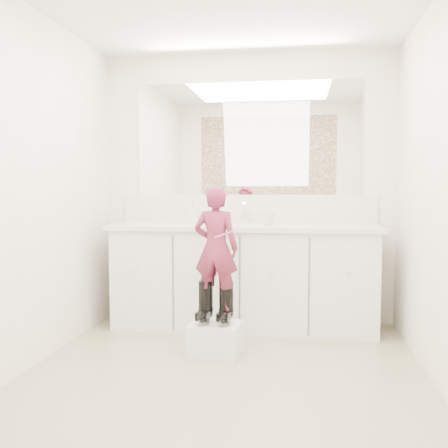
# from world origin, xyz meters

# --- Properties ---
(floor) EXTENTS (3.00, 3.00, 0.00)m
(floor) POSITION_xyz_m (0.00, 0.00, 0.00)
(floor) COLOR #867758
(floor) RESTS_ON ground
(wall_back) EXTENTS (2.60, 0.00, 2.60)m
(wall_back) POSITION_xyz_m (0.00, 1.50, 1.20)
(wall_back) COLOR beige
(wall_back) RESTS_ON floor
(wall_front) EXTENTS (2.60, 0.00, 2.60)m
(wall_front) POSITION_xyz_m (0.00, -1.50, 1.20)
(wall_front) COLOR beige
(wall_front) RESTS_ON floor
(wall_left) EXTENTS (0.00, 3.00, 3.00)m
(wall_left) POSITION_xyz_m (-1.30, 0.00, 1.20)
(wall_left) COLOR beige
(wall_left) RESTS_ON floor
(wall_right) EXTENTS (0.00, 3.00, 3.00)m
(wall_right) POSITION_xyz_m (1.30, 0.00, 1.20)
(wall_right) COLOR beige
(wall_right) RESTS_ON floor
(vanity_cabinet) EXTENTS (2.20, 0.55, 0.85)m
(vanity_cabinet) POSITION_xyz_m (0.00, 1.23, 0.42)
(vanity_cabinet) COLOR silver
(vanity_cabinet) RESTS_ON floor
(countertop) EXTENTS (2.28, 0.58, 0.04)m
(countertop) POSITION_xyz_m (0.00, 1.21, 0.87)
(countertop) COLOR beige
(countertop) RESTS_ON vanity_cabinet
(backsplash) EXTENTS (2.28, 0.03, 0.25)m
(backsplash) POSITION_xyz_m (0.00, 1.49, 1.02)
(backsplash) COLOR beige
(backsplash) RESTS_ON countertop
(mirror) EXTENTS (2.00, 0.02, 1.00)m
(mirror) POSITION_xyz_m (0.00, 1.49, 1.64)
(mirror) COLOR white
(mirror) RESTS_ON wall_back
(dot_panel) EXTENTS (2.00, 0.01, 1.20)m
(dot_panel) POSITION_xyz_m (0.00, -1.49, 1.65)
(dot_panel) COLOR #472819
(dot_panel) RESTS_ON wall_front
(faucet) EXTENTS (0.08, 0.08, 0.10)m
(faucet) POSITION_xyz_m (0.00, 1.38, 0.94)
(faucet) COLOR silver
(faucet) RESTS_ON countertop
(cup) EXTENTS (0.12, 0.12, 0.10)m
(cup) POSITION_xyz_m (0.21, 1.18, 0.94)
(cup) COLOR beige
(cup) RESTS_ON countertop
(soap_bottle) EXTENTS (0.09, 0.09, 0.20)m
(soap_bottle) POSITION_xyz_m (-0.45, 1.27, 0.99)
(soap_bottle) COLOR beige
(soap_bottle) RESTS_ON countertop
(step_stool) EXTENTS (0.39, 0.34, 0.23)m
(step_stool) POSITION_xyz_m (-0.12, 0.49, 0.12)
(step_stool) COLOR silver
(step_stool) RESTS_ON floor
(boot_left) EXTENTS (0.13, 0.21, 0.30)m
(boot_left) POSITION_xyz_m (-0.20, 0.51, 0.38)
(boot_left) COLOR black
(boot_left) RESTS_ON step_stool
(boot_right) EXTENTS (0.13, 0.21, 0.30)m
(boot_right) POSITION_xyz_m (-0.05, 0.51, 0.38)
(boot_right) COLOR black
(boot_right) RESTS_ON step_stool
(toddler) EXTENTS (0.34, 0.24, 0.89)m
(toddler) POSITION_xyz_m (-0.12, 0.51, 0.77)
(toddler) COLOR #AE3558
(toddler) RESTS_ON step_stool
(toothbrush) EXTENTS (0.14, 0.03, 0.06)m
(toothbrush) POSITION_xyz_m (-0.05, 0.43, 0.88)
(toothbrush) COLOR #D45296
(toothbrush) RESTS_ON toddler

